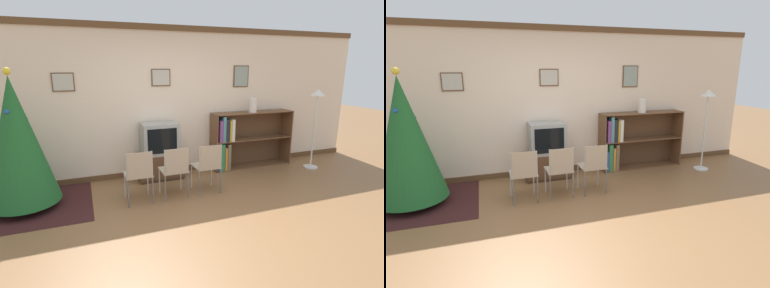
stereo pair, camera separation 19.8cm
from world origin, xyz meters
The scene contains 12 objects.
ground_plane centered at (0.00, 0.00, 0.00)m, with size 24.00×24.00×0.00m, color brown.
wall_back centered at (0.00, 2.22, 1.35)m, with size 8.61×0.11×2.70m.
area_rug centered at (-2.24, 1.44, 0.00)m, with size 1.81×1.53×0.01m.
christmas_tree centered at (-2.24, 1.44, 0.99)m, with size 0.98×0.98×1.98m.
tv_console centered at (-0.11, 1.93, 0.24)m, with size 0.83×0.44×0.47m.
television centered at (-0.11, 1.93, 0.75)m, with size 0.63×0.43×0.56m.
folding_chair_left centered at (-0.66, 1.01, 0.47)m, with size 0.40×0.40×0.82m.
folding_chair_center centered at (-0.11, 1.01, 0.47)m, with size 0.40×0.40×0.82m.
folding_chair_right centered at (0.44, 1.01, 0.47)m, with size 0.40×0.40×0.82m.
bookshelf centered at (1.52, 1.99, 0.56)m, with size 1.70×0.36×1.12m.
vase centered at (1.79, 1.94, 1.26)m, with size 0.15×0.15×0.27m.
standing_lamp centered at (2.91, 1.45, 1.21)m, with size 0.28×0.28×1.57m.
Camera 1 is at (-1.37, -3.14, 1.99)m, focal length 28.00 mm.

